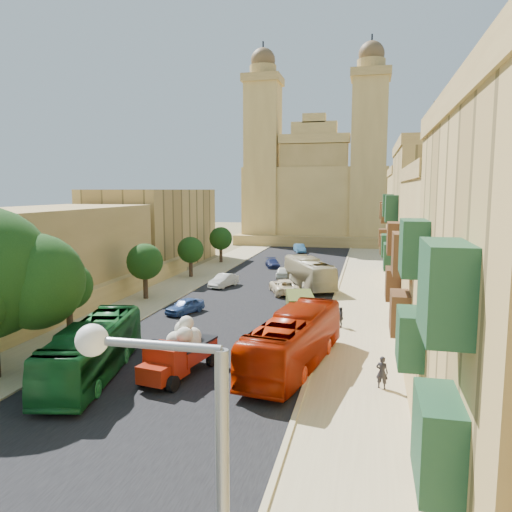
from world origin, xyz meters
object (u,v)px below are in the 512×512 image
at_px(street_tree_b, 145,262).
at_px(pedestrian_c, 341,317).
at_px(car_white_b, 283,272).
at_px(pedestrian_a, 382,372).
at_px(car_cream, 284,286).
at_px(bus_red_east, 294,341).
at_px(car_blue_a, 185,306).
at_px(street_tree_c, 191,250).
at_px(car_blue_b, 300,248).
at_px(bus_green_north, 93,350).
at_px(street_tree_a, 68,286).
at_px(car_dkblue, 273,263).
at_px(red_truck, 179,351).
at_px(car_white_a, 224,281).
at_px(bus_cream_east, 309,273).
at_px(street_tree_d, 221,239).
at_px(church, 317,192).
at_px(olive_pickup, 300,307).

bearing_deg(street_tree_b, pedestrian_c, -18.14).
height_order(car_white_b, pedestrian_a, pedestrian_a).
height_order(car_cream, pedestrian_a, pedestrian_a).
distance_m(car_cream, pedestrian_c, 12.58).
relative_size(bus_red_east, car_blue_a, 3.12).
height_order(street_tree_c, car_blue_b, street_tree_c).
height_order(bus_green_north, car_blue_a, bus_green_north).
distance_m(pedestrian_a, pedestrian_c, 11.23).
xyz_separation_m(street_tree_a, car_dkblue, (7.91, 32.83, -2.89)).
bearing_deg(red_truck, car_dkblue, 93.36).
bearing_deg(pedestrian_a, bus_green_north, 21.58).
distance_m(car_white_b, pedestrian_a, 32.25).
distance_m(car_white_a, car_dkblue, 14.12).
bearing_deg(bus_cream_east, street_tree_d, -71.41).
height_order(car_white_a, pedestrian_a, pedestrian_a).
xyz_separation_m(church, red_truck, (0.16, -72.07, -8.14)).
relative_size(street_tree_c, car_blue_a, 1.27).
xyz_separation_m(bus_green_north, car_dkblue, (2.20, 39.42, -0.93)).
height_order(church, bus_cream_east, church).
bearing_deg(car_blue_b, bus_red_east, -100.09).
height_order(street_tree_d, car_blue_b, street_tree_d).
bearing_deg(pedestrian_c, street_tree_c, -141.66).
height_order(car_blue_a, pedestrian_a, pedestrian_a).
bearing_deg(bus_green_north, car_blue_b, 74.88).
xyz_separation_m(olive_pickup, pedestrian_a, (5.92, -12.85, -0.09)).
bearing_deg(church, street_tree_b, -100.38).
xyz_separation_m(street_tree_c, car_blue_a, (5.56, -16.52, -2.47)).
relative_size(street_tree_b, car_blue_b, 1.26).
bearing_deg(car_cream, bus_green_north, 54.72).
height_order(street_tree_a, bus_cream_east, street_tree_a).
bearing_deg(street_tree_b, street_tree_d, 90.00).
distance_m(bus_green_north, car_blue_b, 55.81).
bearing_deg(bus_cream_east, car_dkblue, -87.19).
relative_size(street_tree_b, bus_cream_east, 0.49).
distance_m(bus_green_north, bus_red_east, 10.98).
bearing_deg(bus_green_north, red_truck, 2.72).
relative_size(street_tree_c, pedestrian_a, 2.74).
bearing_deg(red_truck, street_tree_b, 120.20).
bearing_deg(street_tree_d, church, 71.91).
distance_m(street_tree_a, car_white_a, 19.89).
relative_size(car_dkblue, pedestrian_a, 2.27).
bearing_deg(pedestrian_a, car_white_a, -42.12).
distance_m(olive_pickup, car_white_b, 18.25).
xyz_separation_m(street_tree_d, car_dkblue, (7.91, -3.17, -2.71)).
relative_size(bus_green_north, pedestrian_a, 6.30).
height_order(street_tree_a, bus_red_east, street_tree_a).
xyz_separation_m(pedestrian_a, pedestrian_c, (-2.67, 10.90, -0.08)).
distance_m(bus_red_east, car_cream, 20.34).
relative_size(church, street_tree_d, 7.43).
relative_size(church, car_dkblue, 9.46).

